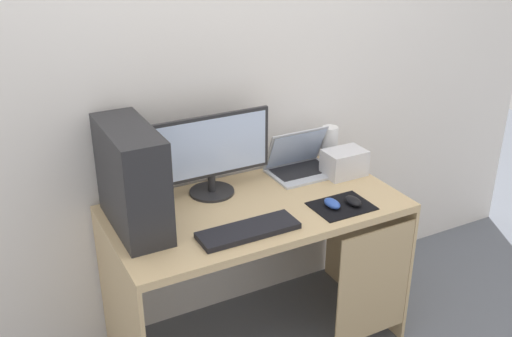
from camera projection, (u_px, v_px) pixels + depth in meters
wall_back at (218, 65)px, 2.69m from camera, size 4.00×0.05×2.60m
desk at (260, 237)px, 2.68m from camera, size 1.30×0.67×0.75m
pc_tower at (132, 178)px, 2.36m from camera, size 0.18×0.47×0.43m
monitor at (211, 154)px, 2.63m from camera, size 0.57×0.21×0.38m
laptop at (300, 164)px, 2.91m from camera, size 0.32×0.24×0.22m
speaker at (329, 145)px, 3.00m from camera, size 0.08×0.08×0.19m
projector at (344, 163)px, 2.88m from camera, size 0.20×0.14×0.13m
keyboard at (248, 230)px, 2.39m from camera, size 0.42×0.14×0.02m
mousepad at (342, 206)px, 2.60m from camera, size 0.26×0.20×0.00m
mouse_left at (332, 203)px, 2.58m from camera, size 0.06×0.10×0.03m
mouse_right at (353, 201)px, 2.60m from camera, size 0.06×0.10×0.03m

